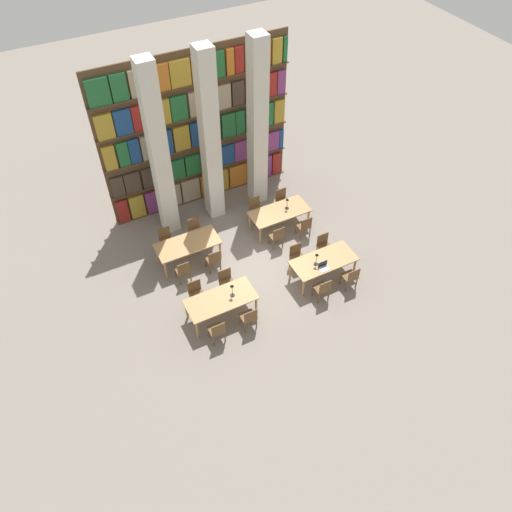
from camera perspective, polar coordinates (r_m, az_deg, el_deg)
The scene contains 29 objects.
ground_plane at distance 15.96m, azimuth -0.20°, elevation -1.39°, with size 40.00×40.00×0.00m, color gray.
bookshelf_bank at distance 17.13m, azimuth -6.65°, elevation 13.79°, with size 6.59×0.35×5.50m.
pillar_left at distance 15.70m, azimuth -11.04°, elevation 11.34°, with size 0.53×0.53×6.00m.
pillar_center at distance 16.12m, azimuth -5.30°, elevation 13.08°, with size 0.53×0.53×6.00m.
pillar_right at distance 16.70m, azimuth 0.17°, elevation 14.59°, with size 0.53×0.53×6.00m.
reading_table_0 at distance 14.28m, azimuth -4.02°, elevation -5.14°, with size 2.02×0.93×0.76m.
chair_0 at distance 13.92m, azimuth -4.47°, elevation -8.48°, with size 0.42×0.40×0.88m.
chair_1 at distance 14.78m, azimuth -6.84°, elevation -4.20°, with size 0.42×0.40×0.88m.
chair_2 at distance 14.14m, azimuth -0.81°, elevation -7.01°, with size 0.42×0.40×0.88m.
chair_3 at distance 14.99m, azimuth -3.38°, elevation -2.89°, with size 0.42×0.40×0.88m.
desk_lamp_0 at distance 14.04m, azimuth -2.75°, elevation -3.72°, with size 0.14×0.14×0.47m.
reading_table_1 at distance 15.36m, azimuth 7.73°, elevation -0.68°, with size 2.02×0.93×0.76m.
chair_4 at distance 14.91m, azimuth 7.62°, elevation -3.70°, with size 0.42×0.40×0.88m.
chair_5 at distance 15.72m, azimuth 4.70°, elevation 0.03°, with size 0.42×0.40×0.88m.
chair_6 at distance 15.35m, azimuth 10.78°, elevation -2.35°, with size 0.42×0.40×0.88m.
chair_7 at distance 16.13m, azimuth 7.78°, elevation 1.21°, with size 0.42×0.40×0.88m.
desk_lamp_1 at distance 14.93m, azimuth 6.95°, elevation -0.13°, with size 0.14×0.14×0.46m.
laptop at distance 15.05m, azimuth 7.75°, elevation -1.28°, with size 0.32×0.22×0.21m.
reading_table_2 at distance 15.86m, azimuth -7.80°, elevation 1.25°, with size 2.02×0.93×0.76m.
chair_8 at distance 15.42m, azimuth -8.34°, elevation -1.61°, with size 0.42×0.40×0.88m.
chair_9 at distance 16.44m, azimuth -10.24°, elevation 1.88°, with size 0.42×0.40×0.88m.
chair_10 at distance 15.62m, azimuth -4.88°, elevation -0.35°, with size 0.42×0.40×0.88m.
chair_11 at distance 16.63m, azimuth -6.97°, elevation 3.02°, with size 0.42×0.40×0.88m.
reading_table_3 at distance 16.84m, azimuth 2.69°, elevation 4.94°, with size 2.02×0.93×0.76m.
chair_12 at distance 16.31m, azimuth 2.38°, elevation 2.32°, with size 0.42×0.40×0.88m.
chair_13 at distance 17.27m, azimuth -0.02°, elevation 5.42°, with size 0.42×0.40×0.88m.
chair_14 at distance 16.72m, azimuth 5.53°, elevation 3.46°, with size 0.42×0.40×0.88m.
chair_15 at distance 17.66m, azimuth 3.02°, elevation 6.43°, with size 0.42×0.40×0.88m.
desk_lamp_2 at distance 16.71m, azimuth 3.58°, elevation 6.21°, with size 0.14×0.14×0.44m.
Camera 1 is at (-4.82, -9.51, 11.87)m, focal length 35.00 mm.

